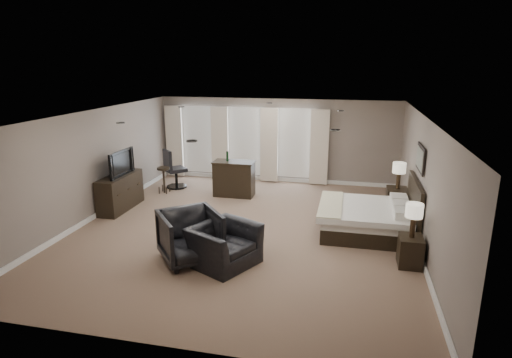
% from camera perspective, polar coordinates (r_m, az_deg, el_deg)
% --- Properties ---
extents(room, '(7.60, 8.60, 2.64)m').
position_cam_1_polar(room, '(9.40, -1.72, 0.61)').
color(room, '#775E4B').
rests_on(room, ground).
extents(window_bay, '(5.25, 0.20, 2.30)m').
position_cam_1_polar(window_bay, '(13.55, -1.53, 4.79)').
color(window_bay, silver).
rests_on(window_bay, room).
extents(bed, '(1.99, 1.90, 1.27)m').
position_cam_1_polar(bed, '(9.73, 13.87, -3.44)').
color(bed, silver).
rests_on(bed, ground).
extents(nightstand_near, '(0.43, 0.52, 0.57)m').
position_cam_1_polar(nightstand_near, '(8.58, 19.86, -9.04)').
color(nightstand_near, black).
rests_on(nightstand_near, ground).
extents(nightstand_far, '(0.49, 0.60, 0.66)m').
position_cam_1_polar(nightstand_far, '(11.26, 18.20, -2.81)').
color(nightstand_far, black).
rests_on(nightstand_far, ground).
extents(lamp_near, '(0.31, 0.31, 0.65)m').
position_cam_1_polar(lamp_near, '(8.35, 20.24, -5.23)').
color(lamp_near, beige).
rests_on(lamp_near, nightstand_near).
extents(lamp_far, '(0.32, 0.32, 0.66)m').
position_cam_1_polar(lamp_far, '(11.08, 18.48, 0.42)').
color(lamp_far, beige).
rests_on(lamp_far, nightstand_far).
extents(wall_art, '(0.04, 0.96, 0.56)m').
position_cam_1_polar(wall_art, '(9.54, 21.04, 2.57)').
color(wall_art, slate).
rests_on(wall_art, room).
extents(dresser, '(0.50, 1.55, 0.90)m').
position_cam_1_polar(dresser, '(11.55, -17.64, -1.68)').
color(dresser, black).
rests_on(dresser, ground).
extents(tv, '(0.65, 1.13, 0.15)m').
position_cam_1_polar(tv, '(11.41, -17.85, 0.84)').
color(tv, black).
rests_on(tv, dresser).
extents(armchair_near, '(1.22, 1.39, 1.03)m').
position_cam_1_polar(armchair_near, '(8.07, -4.31, -7.92)').
color(armchair_near, black).
rests_on(armchair_near, ground).
extents(armchair_far, '(1.44, 1.43, 1.09)m').
position_cam_1_polar(armchair_far, '(8.26, -8.77, -7.25)').
color(armchair_far, black).
rests_on(armchair_far, ground).
extents(bar_counter, '(1.16, 0.60, 1.01)m').
position_cam_1_polar(bar_counter, '(12.09, -2.94, 0.07)').
color(bar_counter, black).
rests_on(bar_counter, ground).
extents(bar_stool_left, '(0.40, 0.40, 0.76)m').
position_cam_1_polar(bar_stool_left, '(12.66, -12.17, -0.15)').
color(bar_stool_left, black).
rests_on(bar_stool_left, ground).
extents(bar_stool_right, '(0.43, 0.43, 0.83)m').
position_cam_1_polar(bar_stool_right, '(12.53, -1.12, 0.20)').
color(bar_stool_right, black).
rests_on(bar_stool_right, ground).
extents(desk_chair, '(0.85, 0.85, 1.18)m').
position_cam_1_polar(desk_chair, '(13.06, -10.63, 1.38)').
color(desk_chair, black).
rests_on(desk_chair, ground).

